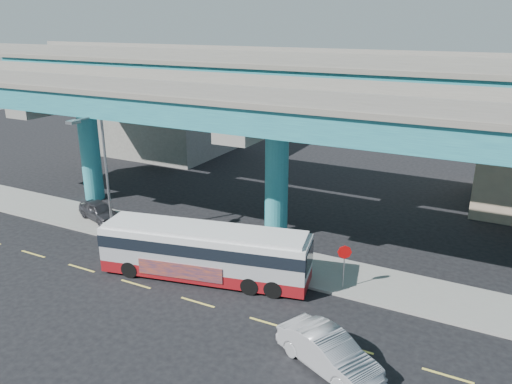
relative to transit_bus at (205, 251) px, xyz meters
The scene contains 10 objects.
ground 2.86m from the transit_bus, 63.21° to the right, with size 120.00×120.00×0.00m, color black.
sidewalk 3.88m from the transit_bus, 72.66° to the left, with size 70.00×4.00×0.15m, color gray.
lane_markings 3.09m from the transit_bus, 66.16° to the right, with size 58.00×0.12×0.01m.
viaduct 10.33m from the transit_bus, 81.39° to the left, with size 52.00×12.40×11.70m.
building_concrete 29.09m from the transit_bus, 130.86° to the left, with size 12.00×10.00×9.00m, color gray.
transit_bus is the anchor object (origin of this frame).
sedan 9.58m from the transit_bus, 25.64° to the right, with size 4.99×3.48×1.56m, color #A2A2A7.
parked_car 11.59m from the transit_bus, 162.82° to the left, with size 4.12×2.62×1.31m, color #2C2C31.
street_lamp 9.38m from the transit_bus, behind, with size 0.50×2.63×8.12m.
stop_sign 7.50m from the transit_bus, 16.09° to the left, with size 0.68×0.36×2.47m.
Camera 1 is at (12.74, -18.50, 13.52)m, focal length 35.00 mm.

